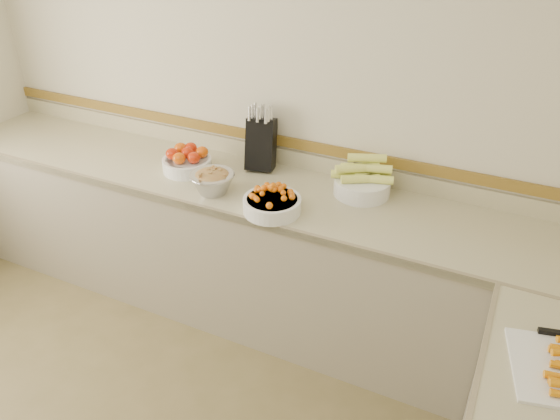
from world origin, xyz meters
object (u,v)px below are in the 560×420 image
at_px(corn_bowl, 362,181).
at_px(cherry_tomato_bowl, 272,203).
at_px(knife_block, 261,142).
at_px(tomato_bowl, 187,161).
at_px(rhubarb_bowl, 212,181).

bearing_deg(corn_bowl, cherry_tomato_bowl, -132.78).
height_order(knife_block, corn_bowl, knife_block).
bearing_deg(tomato_bowl, corn_bowl, 9.63).
relative_size(tomato_bowl, corn_bowl, 0.85).
distance_m(knife_block, rhubarb_bowl, 0.41).
height_order(cherry_tomato_bowl, corn_bowl, corn_bowl).
xyz_separation_m(knife_block, rhubarb_bowl, (-0.10, -0.39, -0.09)).
distance_m(tomato_bowl, cherry_tomato_bowl, 0.69).
xyz_separation_m(tomato_bowl, cherry_tomato_bowl, (0.65, -0.21, -0.01)).
bearing_deg(knife_block, corn_bowl, -4.79).
xyz_separation_m(cherry_tomato_bowl, corn_bowl, (0.35, 0.38, 0.02)).
bearing_deg(corn_bowl, rhubarb_bowl, -155.38).
height_order(corn_bowl, rhubarb_bowl, corn_bowl).
bearing_deg(cherry_tomato_bowl, corn_bowl, 47.22).
height_order(knife_block, rhubarb_bowl, knife_block).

